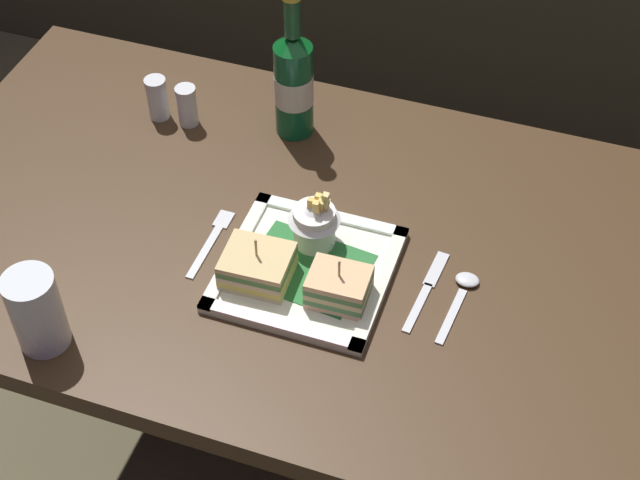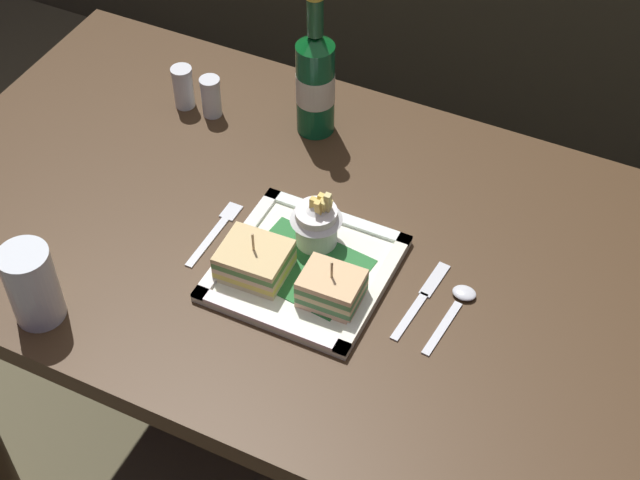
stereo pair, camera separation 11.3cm
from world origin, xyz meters
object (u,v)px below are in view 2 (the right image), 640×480
square_plate (305,269)px  sandwich_half_left (254,260)px  dining_table (334,301)px  beer_bottle (315,81)px  fork (217,230)px  pepper_shaker (211,99)px  water_glass (34,289)px  spoon (458,303)px  knife (423,296)px  salt_shaker (184,89)px  fries_cup (317,220)px  sandwich_half_right (332,288)px

square_plate → sandwich_half_left: (-0.06, -0.04, 0.03)m
dining_table → beer_bottle: beer_bottle is taller
fork → pepper_shaker: bearing=121.3°
dining_table → water_glass: bearing=-136.8°
water_glass → square_plate: bearing=37.7°
water_glass → spoon: size_ratio=0.91×
fork → knife: (0.33, 0.02, -0.00)m
fork → salt_shaker: size_ratio=1.86×
dining_table → salt_shaker: bearing=153.2°
square_plate → sandwich_half_left: 0.08m
sandwich_half_left → salt_shaker: 0.42m
square_plate → fries_cup: (-0.01, 0.05, 0.05)m
square_plate → knife: (0.17, 0.03, -0.01)m
knife → spoon: (0.05, 0.01, 0.00)m
knife → dining_table: bearing=167.2°
fries_cup → knife: 0.19m
knife → square_plate: bearing=-170.0°
sandwich_half_left → spoon: sandwich_half_left is taller
dining_table → square_plate: bearing=-105.0°
water_glass → pepper_shaker: bearing=90.5°
sandwich_half_left → spoon: (0.29, 0.08, -0.03)m
sandwich_half_left → knife: sandwich_half_left is taller
sandwich_half_left → spoon: bearing=15.0°
fork → fries_cup: bearing=14.1°
water_glass → salt_shaker: size_ratio=1.61×
fries_cup → water_glass: (-0.29, -0.29, -0.00)m
fork → spoon: 0.38m
sandwich_half_left → spoon: 0.30m
knife → fries_cup: bearing=172.8°
sandwich_half_right → fork: size_ratio=0.60×
square_plate → spoon: (0.22, 0.04, -0.00)m
sandwich_half_left → beer_bottle: 0.35m
beer_bottle → water_glass: beer_bottle is taller
salt_shaker → fries_cup: bearing=-29.9°
square_plate → knife: bearing=10.0°
beer_bottle → spoon: size_ratio=1.93×
square_plate → beer_bottle: 0.34m
knife → spoon: size_ratio=1.21×
dining_table → knife: (0.16, -0.04, 0.13)m
fries_cup → beer_bottle: beer_bottle is taller
sandwich_half_left → fork: 0.12m
pepper_shaker → water_glass: bearing=-89.5°
sandwich_half_right → spoon: sandwich_half_right is taller
sandwich_half_right → knife: (0.11, 0.07, -0.03)m
sandwich_half_right → pepper_shaker: size_ratio=1.18×
fork → beer_bottle: bearing=83.8°
sandwich_half_right → water_glass: (-0.36, -0.19, 0.02)m
fries_cup → pepper_shaker: fries_cup is taller
salt_shaker → pepper_shaker: (0.05, -0.00, -0.00)m
sandwich_half_right → knife: 0.14m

